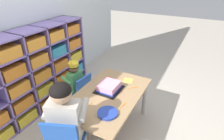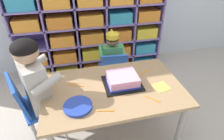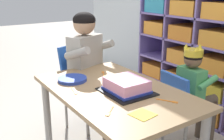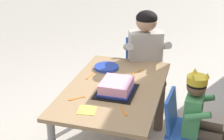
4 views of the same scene
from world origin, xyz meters
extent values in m
plane|color=#BCB2A3|center=(0.00, 0.00, 0.00)|extent=(16.00, 16.00, 0.00)
cube|color=#7F6BB2|center=(-0.02, 1.40, 0.61)|extent=(1.93, 0.01, 1.22)
cube|color=#7F6BB2|center=(-0.98, 1.21, 0.61)|extent=(0.02, 0.39, 1.22)
cube|color=#7F6BB2|center=(-0.60, 1.21, 0.61)|extent=(0.02, 0.39, 1.22)
cube|color=#7F6BB2|center=(-0.21, 1.21, 0.61)|extent=(0.02, 0.39, 1.22)
cube|color=#7F6BB2|center=(0.17, 1.21, 0.61)|extent=(0.02, 0.39, 1.22)
cube|color=#7F6BB2|center=(0.55, 1.21, 0.61)|extent=(0.02, 0.39, 1.22)
cube|color=#7F6BB2|center=(0.93, 1.21, 0.61)|extent=(0.02, 0.39, 1.22)
cube|color=#7F6BB2|center=(-0.02, 1.21, 0.01)|extent=(1.93, 0.39, 0.02)
cube|color=#7F6BB2|center=(-0.02, 1.21, 0.25)|extent=(1.93, 0.39, 0.02)
cube|color=#7F6BB2|center=(-0.02, 1.21, 0.49)|extent=(1.93, 0.39, 0.02)
cube|color=#7F6BB2|center=(-0.02, 1.21, 0.73)|extent=(1.93, 0.39, 0.02)
cube|color=#7F6BB2|center=(-0.02, 1.21, 0.97)|extent=(1.93, 0.39, 0.02)
cube|color=yellow|center=(-0.79, 1.19, 0.09)|extent=(0.30, 0.31, 0.14)
cube|color=yellow|center=(-0.40, 1.19, 0.09)|extent=(0.30, 0.31, 0.14)
cube|color=orange|center=(-0.02, 1.19, 0.09)|extent=(0.30, 0.31, 0.14)
cube|color=orange|center=(0.36, 1.19, 0.09)|extent=(0.30, 0.31, 0.14)
cube|color=teal|center=(0.74, 1.19, 0.09)|extent=(0.30, 0.31, 0.14)
cube|color=orange|center=(-0.79, 1.19, 0.33)|extent=(0.30, 0.31, 0.14)
cube|color=orange|center=(-0.40, 1.19, 0.33)|extent=(0.30, 0.31, 0.14)
cube|color=yellow|center=(-0.02, 1.19, 0.33)|extent=(0.30, 0.31, 0.14)
cube|color=orange|center=(0.36, 1.19, 0.33)|extent=(0.30, 0.31, 0.14)
cube|color=teal|center=(0.74, 1.19, 0.33)|extent=(0.30, 0.31, 0.14)
cube|color=orange|center=(-0.40, 1.19, 0.57)|extent=(0.30, 0.31, 0.14)
cube|color=orange|center=(-0.02, 1.19, 0.57)|extent=(0.30, 0.31, 0.14)
cube|color=orange|center=(0.36, 1.19, 0.57)|extent=(0.30, 0.31, 0.14)
cube|color=yellow|center=(0.74, 1.19, 0.57)|extent=(0.30, 0.31, 0.14)
cube|color=orange|center=(-0.79, 1.19, 0.81)|extent=(0.30, 0.31, 0.14)
cube|color=orange|center=(-0.40, 1.19, 0.81)|extent=(0.30, 0.31, 0.14)
cube|color=orange|center=(-0.02, 1.19, 0.81)|extent=(0.30, 0.31, 0.14)
cube|color=teal|center=(0.36, 1.19, 0.81)|extent=(0.30, 0.31, 0.14)
cube|color=orange|center=(0.74, 1.19, 0.81)|extent=(0.30, 0.31, 0.14)
cube|color=teal|center=(-0.79, 1.19, 1.05)|extent=(0.30, 0.31, 0.14)
cube|color=orange|center=(-0.40, 1.19, 1.05)|extent=(0.30, 0.31, 0.14)
cube|color=#A37F56|center=(0.00, 0.00, 0.58)|extent=(1.17, 0.72, 0.03)
cylinder|color=#9E9993|center=(0.53, -0.30, 0.28)|extent=(0.05, 0.05, 0.56)
cylinder|color=#9E9993|center=(-0.53, 0.30, 0.28)|extent=(0.05, 0.05, 0.56)
cylinder|color=#9E9993|center=(0.53, 0.30, 0.28)|extent=(0.05, 0.05, 0.56)
cube|color=blue|center=(0.14, 0.60, 0.37)|extent=(0.34, 0.33, 0.03)
cube|color=blue|center=(0.13, 0.45, 0.51)|extent=(0.29, 0.09, 0.27)
cylinder|color=gray|center=(0.27, 0.71, 0.18)|extent=(0.02, 0.02, 0.36)
cylinder|color=gray|center=(0.02, 0.73, 0.18)|extent=(0.02, 0.02, 0.36)
cylinder|color=gray|center=(0.25, 0.46, 0.18)|extent=(0.02, 0.02, 0.36)
cylinder|color=gray|center=(0.00, 0.48, 0.18)|extent=(0.02, 0.02, 0.36)
cube|color=#4C9E5B|center=(0.14, 0.61, 0.52)|extent=(0.22, 0.13, 0.29)
sphere|color=brown|center=(0.14, 0.61, 0.74)|extent=(0.13, 0.13, 0.13)
ellipsoid|color=black|center=(0.14, 0.61, 0.76)|extent=(0.14, 0.14, 0.10)
cylinder|color=yellow|center=(0.14, 0.61, 0.79)|extent=(0.14, 0.14, 0.05)
cone|color=yellow|center=(0.14, 0.67, 0.83)|extent=(0.04, 0.04, 0.04)
cone|color=yellow|center=(0.19, 0.58, 0.83)|extent=(0.04, 0.04, 0.04)
cone|color=yellow|center=(0.08, 0.58, 0.83)|extent=(0.04, 0.04, 0.04)
cylinder|color=brown|center=(0.21, 0.71, 0.41)|extent=(0.09, 0.22, 0.07)
cylinder|color=brown|center=(0.08, 0.72, 0.41)|extent=(0.09, 0.22, 0.07)
cylinder|color=brown|center=(0.22, 0.81, 0.19)|extent=(0.06, 0.06, 0.38)
cylinder|color=brown|center=(0.09, 0.82, 0.19)|extent=(0.06, 0.06, 0.38)
cylinder|color=#4C9E5B|center=(0.27, 0.64, 0.59)|extent=(0.06, 0.18, 0.10)
cylinder|color=#4C9E5B|center=(0.02, 0.66, 0.59)|extent=(0.06, 0.18, 0.10)
cube|color=#1E4CA8|center=(-0.63, 0.12, 0.43)|extent=(0.42, 0.44, 0.03)
cube|color=#1E4CA8|center=(-0.76, 0.06, 0.60)|extent=(0.18, 0.32, 0.31)
cylinder|color=gray|center=(-0.46, 0.03, 0.21)|extent=(0.02, 0.02, 0.41)
cylinder|color=gray|center=(-0.57, 0.30, 0.21)|extent=(0.02, 0.02, 0.41)
cylinder|color=gray|center=(-0.69, -0.06, 0.21)|extent=(0.02, 0.02, 0.41)
cylinder|color=gray|center=(-0.80, 0.20, 0.21)|extent=(0.02, 0.02, 0.41)
cube|color=#B2ADA3|center=(-0.63, 0.12, 0.64)|extent=(0.26, 0.34, 0.42)
sphere|color=tan|center=(-0.63, 0.12, 0.95)|extent=(0.19, 0.19, 0.19)
ellipsoid|color=black|center=(-0.63, 0.12, 0.98)|extent=(0.19, 0.19, 0.14)
cylinder|color=brown|center=(-0.46, 0.09, 0.46)|extent=(0.32, 0.20, 0.10)
cylinder|color=brown|center=(-0.52, 0.26, 0.46)|extent=(0.32, 0.20, 0.10)
cylinder|color=brown|center=(-0.32, 0.14, 0.22)|extent=(0.08, 0.08, 0.43)
cylinder|color=brown|center=(-0.38, 0.31, 0.22)|extent=(0.08, 0.08, 0.43)
cylinder|color=#B2ADA3|center=(-0.51, -0.02, 0.74)|extent=(0.25, 0.15, 0.14)
cylinder|color=#B2ADA3|center=(-0.64, 0.30, 0.74)|extent=(0.25, 0.15, 0.14)
cube|color=black|center=(0.09, 0.03, 0.60)|extent=(0.32, 0.29, 0.01)
cube|color=#EF9EC6|center=(0.09, 0.03, 0.64)|extent=(0.25, 0.22, 0.08)
cube|color=#283DB2|center=(0.09, 0.03, 0.61)|extent=(0.26, 0.23, 0.02)
cylinder|color=#233DA3|center=(-0.31, -0.16, 0.60)|extent=(0.21, 0.21, 0.02)
cube|color=#F4DB4C|center=(0.40, -0.09, 0.59)|extent=(0.13, 0.13, 0.00)
cube|color=orange|center=(-0.14, -0.24, 0.59)|extent=(0.09, 0.03, 0.00)
cube|color=orange|center=(-0.08, -0.25, 0.59)|extent=(0.04, 0.03, 0.00)
cube|color=orange|center=(0.32, 0.14, 0.59)|extent=(0.09, 0.06, 0.00)
cube|color=orange|center=(0.38, 0.18, 0.59)|extent=(0.04, 0.04, 0.00)
cube|color=orange|center=(0.25, -0.20, 0.59)|extent=(0.07, 0.07, 0.00)
cube|color=orange|center=(0.30, -0.24, 0.59)|extent=(0.04, 0.04, 0.00)
cube|color=orange|center=(-0.29, 0.10, 0.59)|extent=(0.10, 0.06, 0.00)
cube|color=orange|center=(-0.36, 0.13, 0.59)|extent=(0.04, 0.03, 0.00)
camera|label=1|loc=(-1.59, -0.89, 1.87)|focal=29.60mm
camera|label=2|loc=(-0.29, -1.18, 1.59)|focal=29.72mm
camera|label=3|loc=(1.40, -0.95, 1.26)|focal=43.14mm
camera|label=4|loc=(2.13, 0.59, 1.71)|focal=50.95mm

